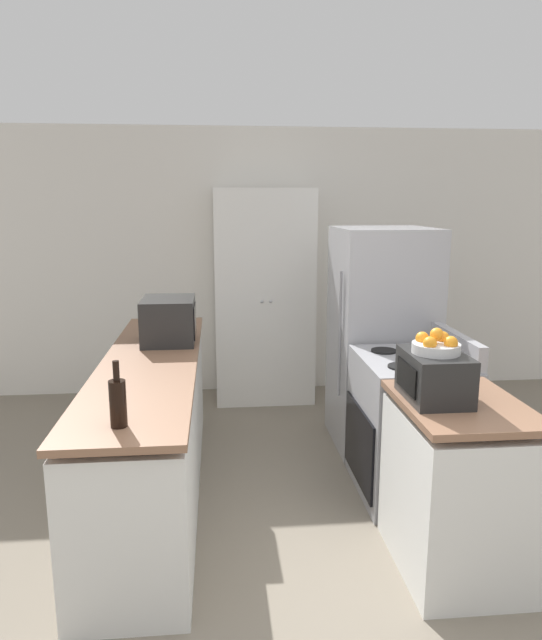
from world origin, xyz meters
The scene contains 10 objects.
wall_back centered at (0.00, 3.56, 1.30)m, with size 7.00×0.06×2.60m.
counter_left centered at (-0.82, 1.42, 0.44)m, with size 0.60×2.65×0.92m.
counter_right centered at (0.82, 0.49, 0.44)m, with size 0.60×0.78×0.92m.
pantry_cabinet centered at (0.05, 3.24, 1.01)m, with size 0.93×0.56×2.02m.
stove centered at (0.84, 1.29, 0.47)m, with size 0.66×0.78×1.08m.
refrigerator centered at (0.88, 2.11, 0.85)m, with size 0.74×0.77×1.71m.
microwave centered at (-0.73, 1.88, 1.07)m, with size 0.37×0.45×0.32m.
wine_bottle centered at (-0.83, 0.33, 1.03)m, with size 0.08×0.08×0.30m.
toaster_oven centered at (0.69, 0.54, 1.04)m, with size 0.29×0.40×0.24m.
fruit_bowl centered at (0.69, 0.54, 1.20)m, with size 0.24×0.24×0.13m.
Camera 1 is at (-0.38, -2.11, 1.90)m, focal length 32.00 mm.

